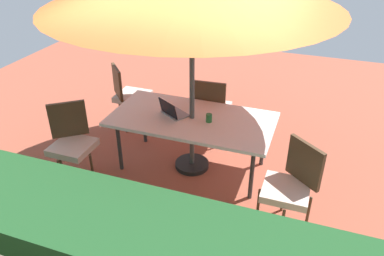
{
  "coord_description": "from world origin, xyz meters",
  "views": [
    {
      "loc": [
        -1.38,
        3.84,
        2.96
      ],
      "look_at": [
        0.0,
        0.0,
        0.58
      ],
      "focal_mm": 35.6,
      "sensor_mm": 36.0,
      "label": 1
    }
  ],
  "objects_px": {
    "chair_southeast": "(128,93)",
    "laptop": "(173,112)",
    "chair_northwest": "(291,184)",
    "chair_northeast": "(72,140)",
    "cup": "(209,118)",
    "dining_table": "(192,121)",
    "chair_south": "(212,106)"
  },
  "relations": [
    {
      "from": "chair_southeast",
      "to": "laptop",
      "type": "height_order",
      "value": "chair_southeast"
    },
    {
      "from": "chair_northwest",
      "to": "chair_southeast",
      "type": "height_order",
      "value": "same"
    },
    {
      "from": "chair_northeast",
      "to": "cup",
      "type": "height_order",
      "value": "chair_northeast"
    },
    {
      "from": "chair_northwest",
      "to": "cup",
      "type": "bearing_deg",
      "value": -171.43
    },
    {
      "from": "dining_table",
      "to": "chair_northeast",
      "type": "height_order",
      "value": "chair_northeast"
    },
    {
      "from": "chair_southeast",
      "to": "cup",
      "type": "xyz_separation_m",
      "value": [
        -1.49,
        0.73,
        0.23
      ]
    },
    {
      "from": "chair_south",
      "to": "chair_northwest",
      "type": "bearing_deg",
      "value": 128.82
    },
    {
      "from": "chair_southeast",
      "to": "laptop",
      "type": "xyz_separation_m",
      "value": [
        -1.02,
        0.72,
        0.22
      ]
    },
    {
      "from": "chair_southeast",
      "to": "cup",
      "type": "relative_size",
      "value": 9.62
    },
    {
      "from": "chair_northwest",
      "to": "chair_south",
      "type": "height_order",
      "value": "same"
    },
    {
      "from": "cup",
      "to": "chair_northwest",
      "type": "bearing_deg",
      "value": 149.46
    },
    {
      "from": "chair_northwest",
      "to": "chair_southeast",
      "type": "distance_m",
      "value": 2.9
    },
    {
      "from": "chair_northeast",
      "to": "cup",
      "type": "xyz_separation_m",
      "value": [
        -1.5,
        -0.67,
        0.23
      ]
    },
    {
      "from": "chair_southeast",
      "to": "laptop",
      "type": "distance_m",
      "value": 1.27
    },
    {
      "from": "chair_south",
      "to": "chair_northeast",
      "type": "bearing_deg",
      "value": 43.02
    },
    {
      "from": "chair_northwest",
      "to": "laptop",
      "type": "xyz_separation_m",
      "value": [
        1.54,
        -0.64,
        0.22
      ]
    },
    {
      "from": "laptop",
      "to": "chair_northeast",
      "type": "bearing_deg",
      "value": 64.27
    },
    {
      "from": "chair_northeast",
      "to": "laptop",
      "type": "distance_m",
      "value": 1.26
    },
    {
      "from": "chair_northeast",
      "to": "cup",
      "type": "relative_size",
      "value": 9.62
    },
    {
      "from": "chair_northeast",
      "to": "chair_south",
      "type": "relative_size",
      "value": 1.0
    },
    {
      "from": "dining_table",
      "to": "cup",
      "type": "relative_size",
      "value": 19.58
    },
    {
      "from": "dining_table",
      "to": "laptop",
      "type": "xyz_separation_m",
      "value": [
        0.25,
        0.02,
        0.1
      ]
    },
    {
      "from": "dining_table",
      "to": "chair_southeast",
      "type": "height_order",
      "value": "chair_southeast"
    },
    {
      "from": "dining_table",
      "to": "laptop",
      "type": "height_order",
      "value": "laptop"
    },
    {
      "from": "chair_northeast",
      "to": "chair_northwest",
      "type": "bearing_deg",
      "value": -37.02
    },
    {
      "from": "chair_northwest",
      "to": "chair_southeast",
      "type": "bearing_deg",
      "value": -168.93
    },
    {
      "from": "chair_south",
      "to": "cup",
      "type": "distance_m",
      "value": 0.79
    },
    {
      "from": "dining_table",
      "to": "chair_south",
      "type": "bearing_deg",
      "value": -92.93
    },
    {
      "from": "chair_northeast",
      "to": "laptop",
      "type": "bearing_deg",
      "value": -4.48
    },
    {
      "from": "dining_table",
      "to": "chair_northwest",
      "type": "xyz_separation_m",
      "value": [
        -1.3,
        0.66,
        -0.13
      ]
    },
    {
      "from": "chair_northwest",
      "to": "chair_south",
      "type": "relative_size",
      "value": 1.0
    },
    {
      "from": "chair_northwest",
      "to": "chair_southeast",
      "type": "relative_size",
      "value": 1.0
    }
  ]
}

